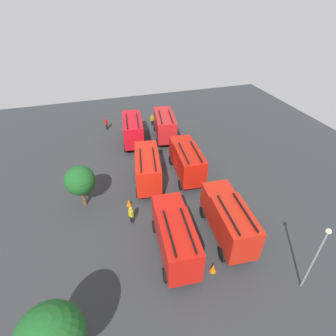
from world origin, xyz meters
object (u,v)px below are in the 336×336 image
Objects in this scene: traffic_cone_0 at (213,268)px; traffic_cone_1 at (254,234)px; firefighter_1 at (152,120)px; lamppost at (316,255)px; fire_truck_1 at (187,160)px; fire_truck_4 at (147,167)px; firefighter_2 at (131,215)px; fire_truck_5 at (133,129)px; firefighter_0 at (106,123)px; tree_1 at (80,181)px; fire_truck_3 at (175,235)px; fire_truck_0 at (228,218)px; traffic_cone_2 at (129,203)px; fire_truck_2 at (165,124)px.

traffic_cone_1 is at bearing -67.17° from traffic_cone_0.
traffic_cone_1 is (-24.42, -3.05, -0.64)m from firefighter_1.
fire_truck_1 is at bearing 12.52° from lamppost.
fire_truck_4 is (-0.08, 4.50, 0.00)m from fire_truck_1.
fire_truck_4 is 13.38× the size of traffic_cone_1.
firefighter_2 is at bearing 36.52° from traffic_cone_0.
lamppost reaches higher than firefighter_1.
fire_truck_4 is at bearing 10.16° from traffic_cone_0.
lamppost is (-29.47, -3.87, 2.65)m from firefighter_1.
fire_truck_5 is at bearing 17.37° from lamppost.
firefighter_0 is 0.99× the size of firefighter_2.
firefighter_2 is at bearing 64.43° from traffic_cone_1.
fire_truck_1 is 0.98× the size of fire_truck_4.
traffic_cone_1 is at bearing -16.78° from firefighter_1.
fire_truck_5 is at bearing 19.38° from traffic_cone_1.
firefighter_2 is 8.51m from traffic_cone_0.
lamppost is (-13.64, -14.79, 0.55)m from tree_1.
firefighter_1 is (23.99, -4.13, -1.23)m from fire_truck_3.
fire_truck_0 reaches higher than firefighter_0.
fire_truck_4 reaches higher than firefighter_0.
fire_truck_1 reaches higher than firefighter_1.
traffic_cone_2 is (7.13, 9.80, 0.09)m from traffic_cone_1.
fire_truck_3 is 0.98× the size of fire_truck_4.
traffic_cone_1 is 0.75× the size of traffic_cone_2.
fire_truck_3 is 13.15× the size of traffic_cone_1.
tree_1 is at bearing 40.44° from traffic_cone_0.
fire_truck_3 is 1.23× the size of lamppost.
firefighter_0 is at bearing 65.53° from fire_truck_2.
fire_truck_3 reaches higher than firefighter_0.
fire_truck_0 reaches higher than traffic_cone_0.
traffic_cone_0 is at bearing -151.94° from traffic_cone_2.
fire_truck_2 is (9.47, -0.22, 0.00)m from fire_truck_1.
fire_truck_3 is at bearing 42.57° from traffic_cone_0.
fire_truck_0 is 9.87× the size of traffic_cone_2.
firefighter_1 is at bearing -5.79° from fire_truck_4.
firefighter_2 is at bearing 176.11° from fire_truck_5.
fire_truck_1 is at bearing -81.65° from tree_1.
fire_truck_4 reaches higher than traffic_cone_2.
fire_truck_0 is 4.84m from fire_truck_3.
fire_truck_1 and fire_truck_2 have the same top height.
fire_truck_2 is 10.66m from fire_truck_4.
fire_truck_1 is 9.99× the size of traffic_cone_0.
fire_truck_3 is 9.98× the size of traffic_cone_0.
fire_truck_3 and fire_truck_4 have the same top height.
fire_truck_0 is at bearing -143.09° from fire_truck_4.
firefighter_0 is (24.54, 2.88, -1.14)m from fire_truck_3.
traffic_cone_1 is (2.06, -4.90, -0.09)m from traffic_cone_0.
traffic_cone_1 is at bearing -163.43° from fire_truck_2.
lamppost is (-15.31, -3.40, 1.41)m from fire_truck_1.
fire_truck_4 is 9.49m from fire_truck_5.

